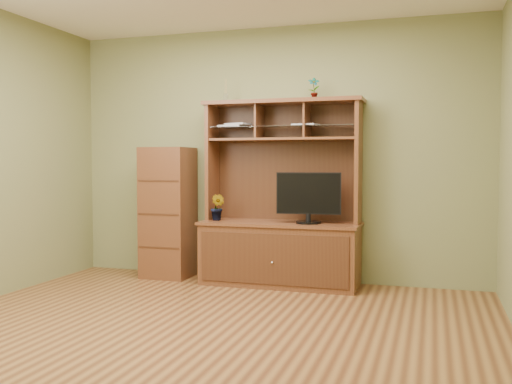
% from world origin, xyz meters
% --- Properties ---
extents(room, '(4.54, 4.04, 2.74)m').
position_xyz_m(room, '(0.00, 0.00, 1.35)').
color(room, '#522E17').
rests_on(room, ground).
extents(media_hutch, '(1.66, 0.61, 1.90)m').
position_xyz_m(media_hutch, '(0.15, 1.73, 0.52)').
color(media_hutch, '#482914').
rests_on(media_hutch, room).
extents(monitor, '(0.65, 0.25, 0.51)m').
position_xyz_m(monitor, '(0.46, 1.64, 0.92)').
color(monitor, black).
rests_on(monitor, media_hutch).
extents(orchid_plant, '(0.18, 0.17, 0.28)m').
position_xyz_m(orchid_plant, '(-0.51, 1.65, 0.79)').
color(orchid_plant, '#35561D').
rests_on(orchid_plant, media_hutch).
extents(top_plant, '(0.13, 0.10, 0.22)m').
position_xyz_m(top_plant, '(0.48, 1.80, 2.01)').
color(top_plant, '#366624').
rests_on(top_plant, media_hutch).
extents(reed_diffuser, '(0.05, 0.05, 0.25)m').
position_xyz_m(reed_diffuser, '(-0.47, 1.80, 2.00)').
color(reed_diffuser, silver).
rests_on(reed_diffuser, media_hutch).
extents(magazines, '(1.08, 0.23, 0.04)m').
position_xyz_m(magazines, '(-0.12, 1.80, 1.65)').
color(magazines, '#B9B9BF').
rests_on(magazines, media_hutch).
extents(side_cabinet, '(0.51, 0.46, 1.42)m').
position_xyz_m(side_cabinet, '(-1.13, 1.75, 0.71)').
color(side_cabinet, '#482914').
rests_on(side_cabinet, room).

